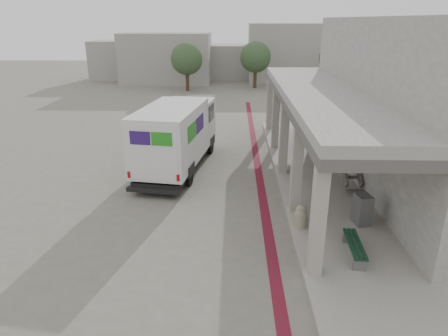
{
  "coord_description": "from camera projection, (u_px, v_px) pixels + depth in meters",
  "views": [
    {
      "loc": [
        -0.21,
        -13.2,
        6.88
      ],
      "look_at": [
        -0.57,
        0.97,
        1.6
      ],
      "focal_mm": 32.0,
      "sensor_mm": 36.0,
      "label": 1
    }
  ],
  "objects": [
    {
      "name": "transit_building",
      "position": [
        393.0,
        104.0,
        17.63
      ],
      "size": [
        7.6,
        17.0,
        7.0
      ],
      "color": "gray",
      "rests_on": "ground"
    },
    {
      "name": "tree_left",
      "position": [
        187.0,
        59.0,
        40.0
      ],
      "size": [
        3.2,
        3.2,
        4.8
      ],
      "color": "#38281C",
      "rests_on": "ground"
    },
    {
      "name": "bike_lane_stripe",
      "position": [
        262.0,
        196.0,
        16.61
      ],
      "size": [
        0.35,
        40.0,
        0.01
      ],
      "primitive_type": "cube",
      "color": "maroon",
      "rests_on": "ground"
    },
    {
      "name": "tree_right",
      "position": [
        335.0,
        58.0,
        40.59
      ],
      "size": [
        3.2,
        3.2,
        4.8
      ],
      "color": "#38281C",
      "rests_on": "ground"
    },
    {
      "name": "utility_cabinet",
      "position": [
        362.0,
        209.0,
        13.93
      ],
      "size": [
        0.6,
        0.73,
        1.08
      ],
      "primitive_type": "cube",
      "rotation": [
        0.0,
        0.0,
        0.19
      ],
      "color": "slate",
      "rests_on": "sidewalk"
    },
    {
      "name": "tree_mid",
      "position": [
        256.0,
        57.0,
        41.71
      ],
      "size": [
        3.2,
        3.2,
        4.8
      ],
      "color": "#38281C",
      "rests_on": "ground"
    },
    {
      "name": "sidewalk",
      "position": [
        348.0,
        218.0,
        14.65
      ],
      "size": [
        4.4,
        28.0,
        0.12
      ],
      "primitive_type": "cube",
      "color": "gray",
      "rests_on": "ground"
    },
    {
      "name": "bollard_far",
      "position": [
        300.0,
        218.0,
        13.78
      ],
      "size": [
        0.43,
        0.43,
        0.65
      ],
      "color": "gray",
      "rests_on": "sidewalk"
    },
    {
      "name": "bollard_near",
      "position": [
        301.0,
        212.0,
        14.3
      ],
      "size": [
        0.36,
        0.36,
        0.55
      ],
      "color": "#9D9478",
      "rests_on": "sidewalk"
    },
    {
      "name": "ground",
      "position": [
        239.0,
        218.0,
        14.76
      ],
      "size": [
        120.0,
        120.0,
        0.0
      ],
      "primitive_type": "plane",
      "color": "#625F54",
      "rests_on": "ground"
    },
    {
      "name": "bench",
      "position": [
        355.0,
        247.0,
        12.07
      ],
      "size": [
        0.52,
        1.87,
        0.43
      ],
      "rotation": [
        0.0,
        0.0,
        -0.07
      ],
      "color": "slate",
      "rests_on": "sidewalk"
    },
    {
      "name": "distant_backdrop",
      "position": [
        212.0,
        57.0,
        47.51
      ],
      "size": [
        28.0,
        10.0,
        6.5
      ],
      "color": "gray",
      "rests_on": "ground"
    },
    {
      "name": "fedex_truck",
      "position": [
        177.0,
        135.0,
        19.1
      ],
      "size": [
        3.39,
        7.8,
        3.22
      ],
      "rotation": [
        0.0,
        0.0,
        -0.15
      ],
      "color": "black",
      "rests_on": "ground"
    }
  ]
}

